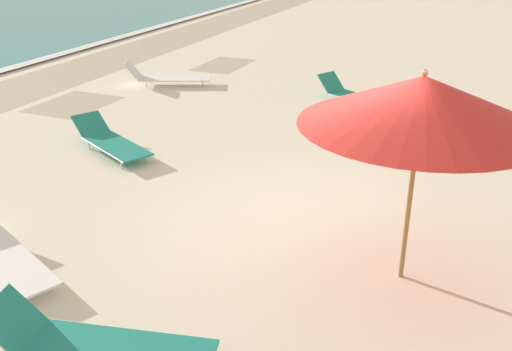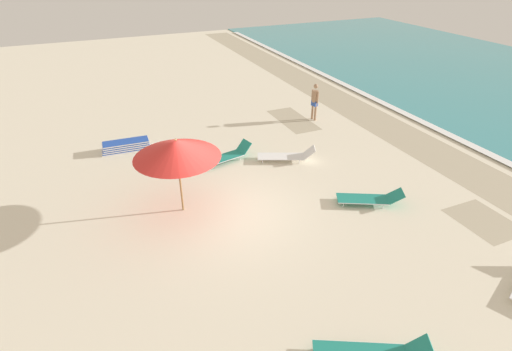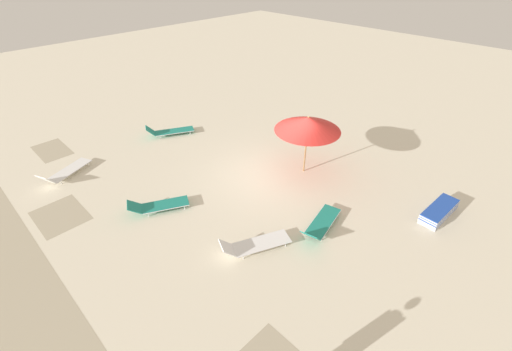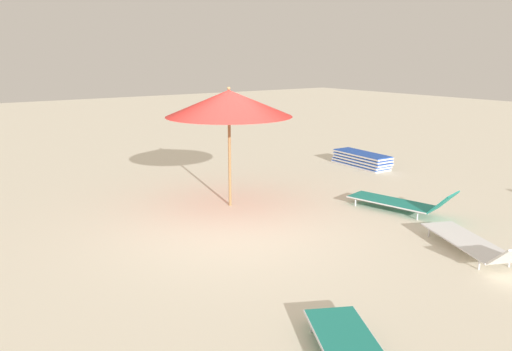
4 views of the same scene
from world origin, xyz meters
name	(u,v)px [view 3 (image 3 of 4)]	position (x,y,z in m)	size (l,w,h in m)	color
ground_plane	(273,177)	(0.00, 0.01, -0.08)	(60.00, 60.00, 0.16)	beige
beach_umbrella	(308,124)	(-0.69, -1.16, 2.17)	(2.61, 2.61, 2.51)	#9E7547
lounger_stack	(439,211)	(-5.83, -2.22, 0.21)	(0.71, 1.94, 0.41)	blue
sun_lounger_under_umbrella	(321,224)	(-3.30, 1.25, 0.22)	(1.06, 2.24, 0.59)	#1E8475
sun_lounger_beside_umbrella	(170,131)	(6.11, 0.96, 0.21)	(1.57, 2.31, 0.58)	#1E8475
sun_lounger_near_water_left	(65,172)	(6.00, 6.05, 0.22)	(1.42, 2.26, 0.62)	white
sun_lounger_near_water_right	(159,205)	(1.41, 4.51, 0.21)	(1.49, 2.14, 0.50)	#1E8475
sun_lounger_mid_beach_solo	(255,244)	(-2.39, 3.43, 0.21)	(1.45, 2.28, 0.56)	white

